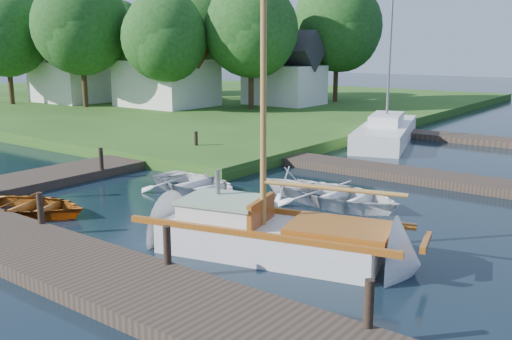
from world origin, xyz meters
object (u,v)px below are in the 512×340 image
Objects in this scene: tree_3 at (251,28)px; sailboat at (278,240)px; tree_2 at (165,37)px; tree_7 at (338,25)px; tree_6 at (35,35)px; tree_4 at (202,24)px; mooring_post_4 at (101,159)px; tender_b at (290,180)px; mooring_post_1 at (40,208)px; house_b at (73,72)px; dinghy at (29,202)px; tree_1 at (81,25)px; tender_a at (196,181)px; tender_c at (340,192)px; mooring_post_5 at (196,141)px; house_c at (284,75)px; mooring_post_2 at (167,245)px; tree_0 at (7,34)px; tree_5 at (117,37)px; mooring_post_3 at (369,304)px; house_a at (166,71)px; marina_boat_0 at (386,131)px.

sailboat is at bearing -51.23° from tree_3.
tree_7 reaches higher than tree_2.
tree_3 is 1.03× the size of tree_6.
tree_4 is 1.14× the size of tree_6.
tender_b is (6.91, 1.91, -0.18)m from mooring_post_4.
mooring_post_1 is at bearing -73.84° from tree_7.
house_b is at bearing -126.71° from tree_4.
tree_1 is (-19.14, 16.26, 5.73)m from dinghy.
dinghy is at bearing -67.67° from tree_3.
tender_a is 0.44× the size of tree_6.
tender_c is 0.40× the size of tree_4.
tender_c is at bearing 86.70° from sailboat.
house_c reaches higher than mooring_post_5.
mooring_post_2 is 0.10× the size of tree_0.
tender_b is at bearing -31.23° from tree_5.
tree_1 reaches higher than mooring_post_3.
tree_1 reaches higher than dinghy.
tree_6 is at bearing 74.83° from tender_c.
mooring_post_4 is at bearing 128.66° from mooring_post_1.
house_c is at bearing 29.74° from house_b.
tree_3 is (4.00, 4.00, 0.56)m from tree_2.
house_b is at bearing 70.39° from tender_b.
mooring_post_5 is 0.13× the size of house_a.
mooring_post_2 is 1.00× the size of mooring_post_4.
tender_a is at bearing 87.57° from mooring_post_1.
sailboat is 34.84m from house_b.
house_a is 8.49m from house_c.
mooring_post_2 is 18.86m from marina_boat_0.
mooring_post_2 is 7.10m from tender_b.
tree_6 reaches higher than mooring_post_2.
sailboat is at bearing -28.82° from tree_1.
tree_0 is at bearing -153.43° from tree_3.
tree_5 reaches higher than tender_c.
mooring_post_3 is 30.98m from tree_2.
tree_6 is at bearing 74.68° from tender_a.
house_b is 5.55m from tree_1.
mooring_post_1 is 0.08× the size of sailboat.
tree_2 is (-15.23, 13.61, 4.87)m from tender_a.
mooring_post_5 is at bearing 142.43° from mooring_post_3.
mooring_post_4 is 0.21× the size of tender_c.
house_b is at bearing -163.87° from tree_3.
house_b is 0.66× the size of tree_3.
house_a is 11.06m from tree_5.
marina_boat_0 is (4.89, 8.50, -0.12)m from mooring_post_5.
mooring_post_4 is (-13.00, 5.00, 0.00)m from mooring_post_3.
tree_4 reaches higher than house_b.
mooring_post_3 is 0.14× the size of house_b.
tree_7 reaches higher than tree_1.
house_a is at bearing 139.76° from mooring_post_5.
tree_6 reaches higher than dinghy.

